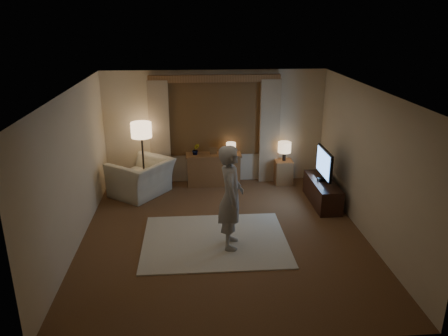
{
  "coord_description": "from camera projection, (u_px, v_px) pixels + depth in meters",
  "views": [
    {
      "loc": [
        -0.52,
        -6.95,
        3.75
      ],
      "look_at": [
        0.05,
        0.6,
        1.07
      ],
      "focal_mm": 35.0,
      "sensor_mm": 36.0,
      "label": 1
    }
  ],
  "objects": [
    {
      "name": "picture_frame",
      "position": [
        213.0,
        152.0,
        9.9
      ],
      "size": [
        0.16,
        0.02,
        0.2
      ],
      "primitive_type": "cube",
      "color": "brown",
      "rests_on": "sideboard"
    },
    {
      "name": "table_lamp_sideboard",
      "position": [
        231.0,
        147.0,
        9.9
      ],
      "size": [
        0.22,
        0.22,
        0.3
      ],
      "color": "black",
      "rests_on": "sideboard"
    },
    {
      "name": "side_table",
      "position": [
        283.0,
        172.0,
        10.14
      ],
      "size": [
        0.4,
        0.4,
        0.56
      ],
      "primitive_type": "cube",
      "color": "brown",
      "rests_on": "floor"
    },
    {
      "name": "floor_lamp",
      "position": [
        141.0,
        134.0,
        9.46
      ],
      "size": [
        0.45,
        0.45,
        1.54
      ],
      "color": "black",
      "rests_on": "floor"
    },
    {
      "name": "plant",
      "position": [
        196.0,
        150.0,
        9.86
      ],
      "size": [
        0.17,
        0.13,
        0.3
      ],
      "primitive_type": "imported",
      "color": "#999999",
      "rests_on": "sideboard"
    },
    {
      "name": "rug",
      "position": [
        215.0,
        240.0,
        7.62
      ],
      "size": [
        2.5,
        2.0,
        0.02
      ],
      "primitive_type": "cube",
      "color": "beige",
      "rests_on": "floor"
    },
    {
      "name": "tv",
      "position": [
        324.0,
        164.0,
        8.87
      ],
      "size": [
        0.23,
        0.93,
        0.67
      ],
      "color": "black",
      "rests_on": "tv_stand"
    },
    {
      "name": "sideboard",
      "position": [
        214.0,
        170.0,
        10.05
      ],
      "size": [
        1.2,
        0.4,
        0.7
      ],
      "primitive_type": "cube",
      "color": "brown",
      "rests_on": "floor"
    },
    {
      "name": "room",
      "position": [
        222.0,
        156.0,
        7.85
      ],
      "size": [
        5.04,
        5.54,
        2.64
      ],
      "color": "brown",
      "rests_on": "ground"
    },
    {
      "name": "person",
      "position": [
        231.0,
        197.0,
        7.16
      ],
      "size": [
        0.47,
        0.68,
        1.77
      ],
      "primitive_type": "imported",
      "rotation": [
        0.0,
        0.0,
        1.5
      ],
      "color": "#9C9790",
      "rests_on": "rug"
    },
    {
      "name": "tv_stand",
      "position": [
        322.0,
        192.0,
        9.08
      ],
      "size": [
        0.45,
        1.4,
        0.5
      ],
      "primitive_type": "cube",
      "color": "black",
      "rests_on": "floor"
    },
    {
      "name": "table_lamp_side",
      "position": [
        284.0,
        148.0,
        9.95
      ],
      "size": [
        0.3,
        0.3,
        0.44
      ],
      "color": "black",
      "rests_on": "side_table"
    },
    {
      "name": "armchair",
      "position": [
        141.0,
        178.0,
        9.48
      ],
      "size": [
        1.55,
        1.58,
        0.78
      ],
      "primitive_type": "imported",
      "rotation": [
        0.0,
        0.0,
        -2.21
      ],
      "color": "beige",
      "rests_on": "floor"
    }
  ]
}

